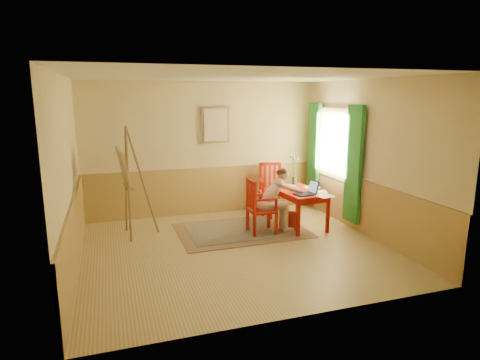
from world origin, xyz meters
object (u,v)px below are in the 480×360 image
object	(u,v)px
figure	(275,197)
laptop	(308,192)
table	(298,195)
chair_left	(259,207)
chair_back	(271,188)
easel	(126,172)

from	to	relation	value
figure	laptop	bearing A→B (deg)	-17.85
table	laptop	xyz separation A→B (m)	(0.01, -0.36, 0.14)
chair_left	figure	world-z (taller)	figure
figure	chair_left	bearing A→B (deg)	178.53
chair_back	chair_left	bearing A→B (deg)	-121.04
chair_left	chair_back	world-z (taller)	chair_back
table	easel	distance (m)	3.24
table	chair_left	bearing A→B (deg)	-169.04
table	chair_left	distance (m)	0.89
chair_left	table	bearing A→B (deg)	10.96
figure	laptop	distance (m)	0.60
table	figure	bearing A→B (deg)	-162.49
table	laptop	distance (m)	0.39
table	laptop	world-z (taller)	laptop
chair_back	laptop	world-z (taller)	chair_back
table	chair_left	world-z (taller)	chair_left
figure	easel	distance (m)	2.73
chair_left	easel	distance (m)	2.47
chair_back	figure	bearing A→B (deg)	-108.76
chair_left	figure	xyz separation A→B (m)	(0.31, -0.01, 0.15)
chair_back	laptop	bearing A→B (deg)	-83.45
laptop	easel	xyz separation A→B (m)	(-3.18, 0.79, 0.42)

